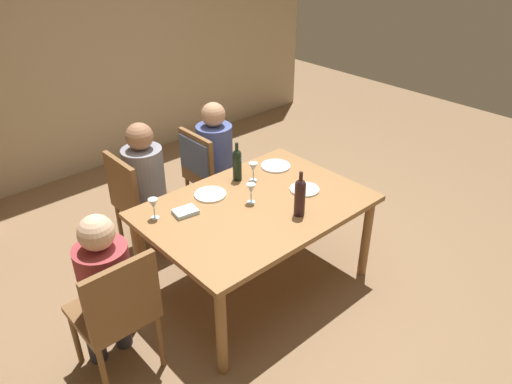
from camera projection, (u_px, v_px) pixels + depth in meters
name	position (u px, v px, depth m)	size (l,w,h in m)	color
ground_plane	(256.00, 283.00, 3.80)	(10.00, 10.00, 0.00)	#846647
rear_room_partition	(74.00, 46.00, 4.88)	(6.40, 0.12, 2.70)	tan
dining_table	(256.00, 214.00, 3.47)	(1.57, 1.10, 0.73)	olive
chair_far_right	(204.00, 166.00, 4.23)	(0.46, 0.44, 0.92)	brown
chair_left_end	(117.00, 309.00, 2.80)	(0.44, 0.44, 0.92)	brown
chair_far_left	(138.00, 199.00, 3.87)	(0.44, 0.44, 0.92)	brown
person_woman_host	(217.00, 154.00, 4.28)	(0.36, 0.31, 1.15)	#33333D
person_man_bearded	(105.00, 284.00, 2.81)	(0.31, 0.35, 1.13)	#33333D
person_man_guest	(148.00, 180.00, 3.87)	(0.37, 0.32, 1.16)	#33333D
wine_bottle_tall_green	(300.00, 196.00, 3.24)	(0.08, 0.08, 0.33)	black
wine_bottle_dark_red	(237.00, 164.00, 3.68)	(0.07, 0.07, 0.31)	black
wine_glass_near_left	(253.00, 168.00, 3.68)	(0.07, 0.07, 0.15)	silver
wine_glass_centre	(251.00, 189.00, 3.40)	(0.07, 0.07, 0.15)	silver
wine_glass_near_right	(153.00, 205.00, 3.23)	(0.07, 0.07, 0.15)	silver
dinner_plate_host	(276.00, 166.00, 3.93)	(0.24, 0.24, 0.01)	white
dinner_plate_guest_left	(304.00, 189.00, 3.60)	(0.22, 0.22, 0.01)	silver
dinner_plate_guest_right	(210.00, 194.00, 3.54)	(0.24, 0.24, 0.01)	silver
folded_napkin	(185.00, 212.00, 3.32)	(0.16, 0.12, 0.03)	#ADC6D6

